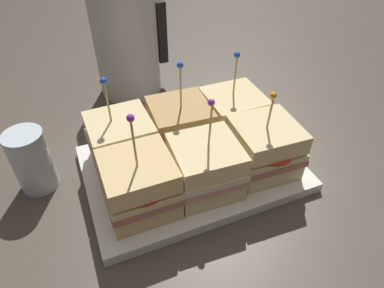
{
  "coord_description": "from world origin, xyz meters",
  "views": [
    {
      "loc": [
        -0.17,
        -0.4,
        0.43
      ],
      "look_at": [
        0.0,
        0.0,
        0.06
      ],
      "focal_mm": 32.0,
      "sensor_mm": 36.0,
      "label": 1
    }
  ],
  "objects_px": {
    "sandwich_front_left": "(139,185)",
    "sandwich_front_center": "(205,167)",
    "serving_platter": "(192,168)",
    "sandwich_back_left": "(122,142)",
    "sandwich_back_center": "(180,127)",
    "sandwich_back_right": "(233,114)",
    "drinking_glass": "(32,161)",
    "kettle_steel": "(126,41)",
    "sandwich_front_right": "(264,148)"
  },
  "relations": [
    {
      "from": "sandwich_front_right",
      "to": "sandwich_back_center",
      "type": "bearing_deg",
      "value": 135.18
    },
    {
      "from": "sandwich_front_right",
      "to": "sandwich_back_right",
      "type": "relative_size",
      "value": 0.94
    },
    {
      "from": "sandwich_back_right",
      "to": "sandwich_front_center",
      "type": "bearing_deg",
      "value": -134.14
    },
    {
      "from": "serving_platter",
      "to": "sandwich_back_center",
      "type": "relative_size",
      "value": 2.1
    },
    {
      "from": "sandwich_front_left",
      "to": "sandwich_front_center",
      "type": "height_order",
      "value": "sandwich_front_left"
    },
    {
      "from": "sandwich_front_left",
      "to": "sandwich_back_left",
      "type": "relative_size",
      "value": 1.05
    },
    {
      "from": "sandwich_front_right",
      "to": "sandwich_back_left",
      "type": "distance_m",
      "value": 0.24
    },
    {
      "from": "drinking_glass",
      "to": "sandwich_front_right",
      "type": "bearing_deg",
      "value": -19.07
    },
    {
      "from": "sandwich_front_center",
      "to": "sandwich_back_left",
      "type": "bearing_deg",
      "value": 134.99
    },
    {
      "from": "sandwich_front_left",
      "to": "drinking_glass",
      "type": "distance_m",
      "value": 0.19
    },
    {
      "from": "sandwich_front_center",
      "to": "sandwich_front_right",
      "type": "relative_size",
      "value": 1.08
    },
    {
      "from": "sandwich_front_center",
      "to": "sandwich_back_center",
      "type": "height_order",
      "value": "sandwich_back_center"
    },
    {
      "from": "serving_platter",
      "to": "sandwich_back_center",
      "type": "height_order",
      "value": "sandwich_back_center"
    },
    {
      "from": "sandwich_back_center",
      "to": "sandwich_front_left",
      "type": "bearing_deg",
      "value": -134.36
    },
    {
      "from": "sandwich_front_right",
      "to": "serving_platter",
      "type": "bearing_deg",
      "value": 154.05
    },
    {
      "from": "sandwich_back_left",
      "to": "sandwich_back_right",
      "type": "height_order",
      "value": "sandwich_back_left"
    },
    {
      "from": "sandwich_front_left",
      "to": "sandwich_back_right",
      "type": "relative_size",
      "value": 1.06
    },
    {
      "from": "sandwich_front_center",
      "to": "sandwich_back_right",
      "type": "relative_size",
      "value": 1.01
    },
    {
      "from": "sandwich_front_left",
      "to": "sandwich_front_center",
      "type": "xyz_separation_m",
      "value": [
        0.11,
        -0.0,
        -0.0
      ]
    },
    {
      "from": "sandwich_front_left",
      "to": "sandwich_back_left",
      "type": "bearing_deg",
      "value": 90.4
    },
    {
      "from": "sandwich_front_right",
      "to": "kettle_steel",
      "type": "height_order",
      "value": "kettle_steel"
    },
    {
      "from": "serving_platter",
      "to": "kettle_steel",
      "type": "relative_size",
      "value": 1.38
    },
    {
      "from": "sandwich_front_right",
      "to": "sandwich_front_left",
      "type": "bearing_deg",
      "value": -179.58
    },
    {
      "from": "serving_platter",
      "to": "sandwich_back_right",
      "type": "relative_size",
      "value": 2.22
    },
    {
      "from": "serving_platter",
      "to": "sandwich_front_right",
      "type": "height_order",
      "value": "sandwich_front_right"
    },
    {
      "from": "sandwich_back_center",
      "to": "kettle_steel",
      "type": "bearing_deg",
      "value": 95.0
    },
    {
      "from": "sandwich_front_right",
      "to": "sandwich_back_right",
      "type": "bearing_deg",
      "value": 90.65
    },
    {
      "from": "kettle_steel",
      "to": "drinking_glass",
      "type": "xyz_separation_m",
      "value": [
        -0.23,
        -0.25,
        -0.06
      ]
    },
    {
      "from": "serving_platter",
      "to": "sandwich_back_left",
      "type": "height_order",
      "value": "sandwich_back_left"
    },
    {
      "from": "drinking_glass",
      "to": "sandwich_back_left",
      "type": "bearing_deg",
      "value": -7.85
    },
    {
      "from": "serving_platter",
      "to": "sandwich_front_left",
      "type": "bearing_deg",
      "value": -153.08
    },
    {
      "from": "sandwich_front_left",
      "to": "sandwich_back_right",
      "type": "bearing_deg",
      "value": 27.1
    },
    {
      "from": "sandwich_back_left",
      "to": "drinking_glass",
      "type": "relative_size",
      "value": 1.51
    },
    {
      "from": "sandwich_back_center",
      "to": "sandwich_back_left",
      "type": "bearing_deg",
      "value": -178.5
    },
    {
      "from": "sandwich_back_left",
      "to": "sandwich_back_right",
      "type": "xyz_separation_m",
      "value": [
        0.21,
        0.0,
        -0.0
      ]
    },
    {
      "from": "sandwich_back_left",
      "to": "sandwich_front_right",
      "type": "bearing_deg",
      "value": -25.9
    },
    {
      "from": "sandwich_front_center",
      "to": "drinking_glass",
      "type": "relative_size",
      "value": 1.51
    },
    {
      "from": "sandwich_back_right",
      "to": "drinking_glass",
      "type": "height_order",
      "value": "sandwich_back_right"
    },
    {
      "from": "kettle_steel",
      "to": "sandwich_back_center",
      "type": "bearing_deg",
      "value": -85.0
    },
    {
      "from": "sandwich_back_left",
      "to": "kettle_steel",
      "type": "xyz_separation_m",
      "value": [
        0.08,
        0.27,
        0.06
      ]
    },
    {
      "from": "sandwich_back_left",
      "to": "sandwich_front_left",
      "type": "bearing_deg",
      "value": -89.6
    },
    {
      "from": "sandwich_back_center",
      "to": "sandwich_back_right",
      "type": "distance_m",
      "value": 0.11
    },
    {
      "from": "sandwich_back_left",
      "to": "drinking_glass",
      "type": "xyz_separation_m",
      "value": [
        -0.14,
        0.02,
        -0.01
      ]
    },
    {
      "from": "kettle_steel",
      "to": "drinking_glass",
      "type": "relative_size",
      "value": 2.41
    },
    {
      "from": "sandwich_front_center",
      "to": "drinking_glass",
      "type": "xyz_separation_m",
      "value": [
        -0.25,
        0.13,
        -0.01
      ]
    },
    {
      "from": "sandwich_back_left",
      "to": "drinking_glass",
      "type": "bearing_deg",
      "value": 172.15
    },
    {
      "from": "sandwich_back_right",
      "to": "kettle_steel",
      "type": "xyz_separation_m",
      "value": [
        -0.13,
        0.26,
        0.06
      ]
    },
    {
      "from": "kettle_steel",
      "to": "sandwich_front_right",
      "type": "bearing_deg",
      "value": -70.67
    },
    {
      "from": "sandwich_front_center",
      "to": "sandwich_front_right",
      "type": "height_order",
      "value": "sandwich_front_center"
    },
    {
      "from": "drinking_glass",
      "to": "serving_platter",
      "type": "bearing_deg",
      "value": -15.93
    }
  ]
}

